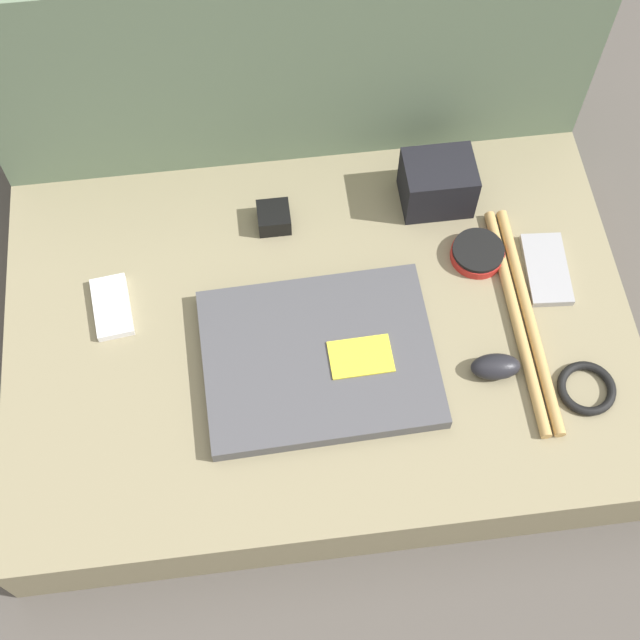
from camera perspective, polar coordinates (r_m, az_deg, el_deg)
name	(u,v)px	position (r m, az deg, el deg)	size (l,w,h in m)	color
ground_plane	(320,360)	(1.42, 0.00, -2.57)	(8.00, 8.00, 0.00)	#4C4742
couch_seat	(320,344)	(1.37, 0.00, -1.53)	(0.93, 0.63, 0.12)	#847A5B
couch_backrest	(288,58)	(1.47, -2.06, 16.39)	(0.93, 0.20, 0.48)	#60755B
laptop	(319,358)	(1.28, -0.04, -2.46)	(0.34, 0.27, 0.03)	#47474C
computer_mouse	(496,367)	(1.30, 11.17, -2.95)	(0.07, 0.04, 0.03)	black
speaker_puck	(478,253)	(1.39, 10.06, 4.24)	(0.08, 0.08, 0.02)	red
phone_silver	(112,307)	(1.37, -13.18, 0.82)	(0.07, 0.11, 0.01)	silver
phone_black	(546,269)	(1.41, 14.29, 3.17)	(0.07, 0.13, 0.01)	#99999E
camera_pouch	(438,183)	(1.42, 7.54, 8.67)	(0.11, 0.09, 0.09)	black
charger_brick	(274,218)	(1.41, -2.97, 6.56)	(0.05, 0.05, 0.03)	black
cable_coil	(587,388)	(1.33, 16.69, -4.21)	(0.08, 0.08, 0.01)	black
drumstick_pair	(522,317)	(1.35, 12.83, 0.16)	(0.04, 0.38, 0.02)	tan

